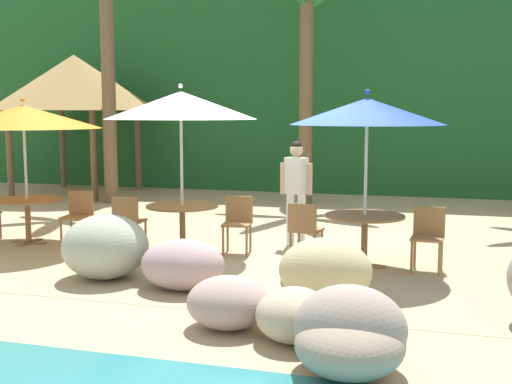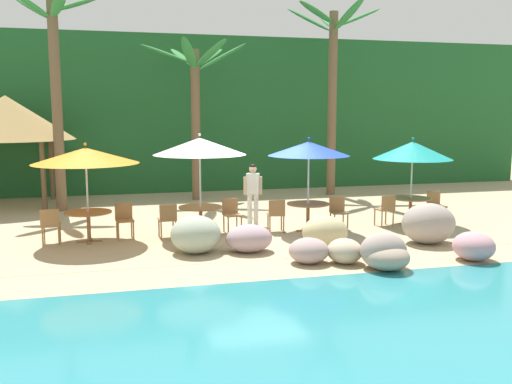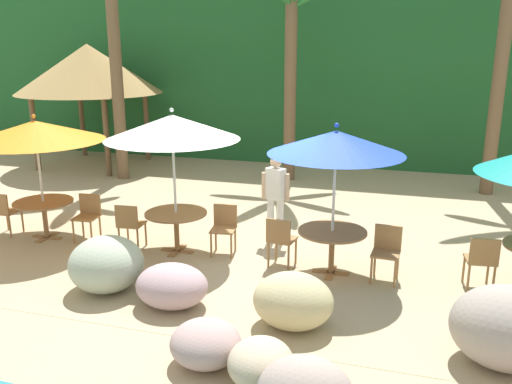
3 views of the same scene
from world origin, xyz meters
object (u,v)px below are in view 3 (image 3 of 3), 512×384
(palm_tree_nearest, at_px, (113,21))
(umbrella_blue, at_px, (336,143))
(dining_table_white, at_px, (176,219))
(palapa_hut, at_px, (88,69))
(palm_tree_third, at_px, (507,3))
(chair_white_inland, at_px, (130,223))
(dining_table_blue, at_px, (332,238))
(chair_blue_seaward, at_px, (387,249))
(chair_orange_inland, at_px, (4,210))
(palm_tree_second, at_px, (292,38))
(chair_orange_seaward, at_px, (88,214))
(chair_blue_inland, at_px, (280,238))
(chair_teal_inland, at_px, (482,259))
(dining_table_orange, at_px, (44,208))
(umbrella_white, at_px, (172,127))
(waiter_in_white, at_px, (275,192))
(chair_white_seaward, at_px, (224,225))
(umbrella_orange, at_px, (35,131))

(palm_tree_nearest, bearing_deg, umbrella_blue, -36.24)
(dining_table_white, relative_size, palapa_hut, 0.26)
(palm_tree_third, bearing_deg, palm_tree_nearest, -173.06)
(chair_white_inland, bearing_deg, dining_table_blue, -0.17)
(dining_table_white, xyz_separation_m, chair_blue_seaward, (3.65, -0.14, -0.10))
(chair_orange_inland, xyz_separation_m, palm_tree_second, (4.31, 5.96, 3.25))
(chair_orange_seaward, relative_size, umbrella_blue, 0.35)
(chair_white_inland, relative_size, umbrella_blue, 0.35)
(umbrella_blue, height_order, chair_blue_inland, umbrella_blue)
(chair_orange_seaward, distance_m, chair_teal_inland, 6.91)
(palm_tree_second, xyz_separation_m, palm_tree_third, (5.02, -0.02, 0.76))
(chair_orange_seaward, distance_m, palm_tree_second, 7.06)
(dining_table_white, distance_m, chair_blue_inland, 1.95)
(chair_white_inland, bearing_deg, palapa_hut, 127.10)
(chair_blue_inland, bearing_deg, palm_tree_nearest, 139.98)
(chair_orange_seaward, xyz_separation_m, palm_tree_third, (7.65, 5.66, 4.01))
(dining_table_orange, height_order, chair_orange_seaward, chair_orange_seaward)
(palm_tree_third, bearing_deg, palm_tree_second, 179.75)
(umbrella_white, distance_m, waiter_in_white, 2.22)
(palm_tree_third, bearing_deg, chair_blue_seaward, -109.73)
(dining_table_orange, height_order, palm_tree_second, palm_tree_second)
(palm_tree_third, bearing_deg, chair_white_inland, -138.09)
(chair_white_inland, bearing_deg, chair_orange_inland, -179.89)
(palm_tree_third, distance_m, palapa_hut, 11.34)
(umbrella_blue, relative_size, palm_tree_nearest, 0.37)
(umbrella_white, relative_size, palapa_hut, 0.60)
(chair_teal_inland, xyz_separation_m, palapa_hut, (-10.48, 6.10, 2.39))
(waiter_in_white, bearing_deg, chair_blue_seaward, -27.10)
(dining_table_orange, xyz_separation_m, palm_tree_second, (3.46, 5.86, 3.15))
(palm_tree_nearest, relative_size, palapa_hut, 1.54)
(chair_orange_inland, height_order, waiter_in_white, waiter_in_white)
(chair_white_seaward, height_order, waiter_in_white, waiter_in_white)
(chair_orange_inland, height_order, palm_tree_nearest, palm_tree_nearest)
(dining_table_orange, bearing_deg, umbrella_blue, -1.12)
(umbrella_blue, xyz_separation_m, palm_tree_nearest, (-6.53, 4.79, 2.04))
(umbrella_blue, bearing_deg, chair_blue_inland, 178.66)
(palm_tree_second, bearing_deg, dining_table_blue, -71.12)
(chair_white_seaward, height_order, palm_tree_second, palm_tree_second)
(chair_blue_seaward, bearing_deg, umbrella_orange, 179.26)
(chair_white_inland, height_order, chair_blue_inland, same)
(umbrella_white, relative_size, chair_white_seaward, 2.96)
(chair_orange_seaward, relative_size, waiter_in_white, 0.51)
(umbrella_orange, height_order, chair_white_seaward, umbrella_orange)
(chair_orange_seaward, bearing_deg, palm_tree_nearest, 112.51)
(umbrella_orange, relative_size, chair_white_seaward, 2.86)
(umbrella_orange, bearing_deg, chair_blue_inland, -1.08)
(chair_teal_inland, relative_size, palm_tree_nearest, 0.13)
(umbrella_blue, relative_size, palm_tree_second, 0.45)
(chair_orange_seaward, bearing_deg, dining_table_orange, -167.99)
(chair_blue_seaward, bearing_deg, chair_orange_seaward, 177.30)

